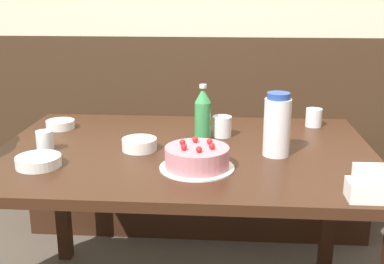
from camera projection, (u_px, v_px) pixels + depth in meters
name	position (u px, v px, depth m)	size (l,w,h in m)	color
bench_seat	(198.00, 186.00, 2.70)	(1.82, 0.38, 0.46)	#381E11
dining_table	(185.00, 170.00, 1.79)	(1.38, 0.94, 0.73)	#381E11
birthday_cake	(197.00, 158.00, 1.56)	(0.25, 0.25, 0.09)	white
water_pitcher	(277.00, 125.00, 1.67)	(0.09, 0.09, 0.22)	white
soju_bottle	(203.00, 113.00, 1.86)	(0.06, 0.06, 0.22)	#388E4C
napkin_holder	(368.00, 187.00, 1.33)	(0.11, 0.08, 0.11)	white
bowl_soup_white	(139.00, 144.00, 1.75)	(0.13, 0.13, 0.04)	white
bowl_rice_small	(60.00, 124.00, 2.02)	(0.12, 0.12, 0.04)	white
bowl_side_dish	(38.00, 161.00, 1.59)	(0.15, 0.15, 0.04)	white
glass_water_tall	(314.00, 117.00, 2.05)	(0.07, 0.07, 0.08)	silver
glass_tumbler_short	(222.00, 126.00, 1.91)	(0.08, 0.08, 0.08)	silver
glass_shot_small	(45.00, 141.00, 1.73)	(0.06, 0.06, 0.08)	silver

